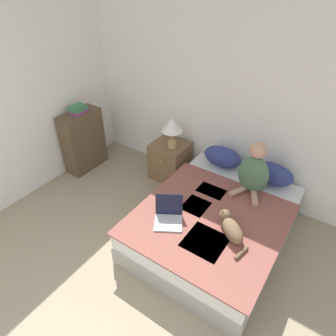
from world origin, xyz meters
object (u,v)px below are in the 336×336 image
person_sitting (254,172)px  cat_tabby (231,228)px  table_lamp (172,126)px  pillow_far (272,174)px  laptop_open (169,216)px  bed (215,224)px  bookshelf (83,141)px  pillow_near (222,157)px  nightstand (170,160)px  book_stack_top (78,109)px

person_sitting → cat_tabby: bearing=-83.0°
table_lamp → pillow_far: bearing=4.7°
pillow_far → laptop_open: pillow_far is taller
bed → bookshelf: (-2.34, 0.21, 0.23)m
pillow_near → nightstand: bearing=-174.8°
cat_tabby → bookshelf: bookshelf is taller
pillow_near → book_stack_top: bearing=-164.0°
cat_tabby → bookshelf: (-2.62, 0.46, -0.09)m
laptop_open → nightstand: size_ratio=0.72×
table_lamp → book_stack_top: (-1.30, -0.46, 0.09)m
pillow_far → book_stack_top: bearing=-167.8°
pillow_far → bookshelf: bookshelf is taller
person_sitting → nightstand: person_sitting is taller
laptop_open → bookshelf: bookshelf is taller
cat_tabby → laptop_open: bearing=58.7°
person_sitting → book_stack_top: person_sitting is taller
pillow_near → nightstand: size_ratio=0.91×
table_lamp → book_stack_top: size_ratio=1.75×
bed → book_stack_top: size_ratio=7.62×
bookshelf → pillow_near: bearing=16.1°
nightstand → cat_tabby: bearing=-35.1°
person_sitting → pillow_near: bearing=150.2°
pillow_far → pillow_near: bearing=180.0°
pillow_near → bookshelf: 2.10m
bed → cat_tabby: (0.28, -0.25, 0.32)m
pillow_near → table_lamp: size_ratio=1.16×
bed → bookshelf: bearing=174.9°
laptop_open → table_lamp: bearing=91.0°
cat_tabby → person_sitting: bearing=-41.1°
pillow_far → nightstand: pillow_far is taller
cat_tabby → bookshelf: 2.66m
pillow_near → table_lamp: bearing=-170.9°
cat_tabby → nightstand: bearing=6.7°
pillow_near → person_sitting: person_sitting is taller
pillow_far → table_lamp: table_lamp is taller
bed → book_stack_top: bearing=174.8°
nightstand → bed: bearing=-33.1°
bed → book_stack_top: (-2.34, 0.21, 0.74)m
bed → pillow_near: 0.93m
bed → nightstand: size_ratio=3.41×
pillow_far → nightstand: bearing=-177.2°
person_sitting → book_stack_top: size_ratio=2.64×
nightstand → bookshelf: bookshelf is taller
pillow_near → person_sitting: size_ratio=0.77×
pillow_far → bookshelf: size_ratio=0.56×
pillow_near → book_stack_top: 2.13m
bed → laptop_open: size_ratio=4.73×
pillow_far → laptop_open: 1.41m
bed → person_sitting: person_sitting is taller
nightstand → laptop_open: bearing=-56.7°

